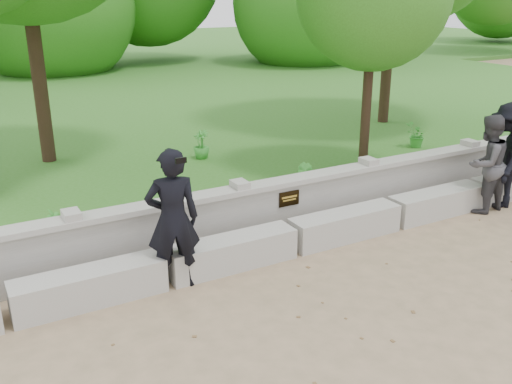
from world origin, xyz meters
TOP-DOWN VIEW (x-y plane):
  - ground at (0.00, 0.00)m, footprint 80.00×80.00m
  - lawn at (0.00, 14.00)m, footprint 40.00×22.00m
  - concrete_bench at (0.00, 1.90)m, footprint 11.90×0.45m
  - parapet_wall at (0.00, 2.60)m, footprint 12.50×0.35m
  - man_main at (-1.90, 1.80)m, footprint 0.78×0.71m
  - visitor_left at (3.85, 1.67)m, footprint 0.90×0.73m
  - visitor_mid at (4.41, 1.70)m, footprint 1.38×1.33m
  - shrub_a at (-3.10, 3.40)m, footprint 0.32×0.32m
  - shrub_b at (1.16, 3.30)m, footprint 0.29×0.35m
  - shrub_c at (5.28, 4.77)m, footprint 0.57×0.51m
  - shrub_d at (0.55, 6.38)m, footprint 0.43×0.45m

SIDE VIEW (x-z plane):
  - ground at x=0.00m, z-range 0.00..0.00m
  - lawn at x=0.00m, z-range 0.00..0.25m
  - concrete_bench at x=0.00m, z-range 0.00..0.45m
  - parapet_wall at x=0.00m, z-range 0.01..0.91m
  - shrub_a at x=-3.10m, z-range 0.25..0.77m
  - shrub_c at x=5.28m, z-range 0.25..0.82m
  - shrub_b at x=1.16m, z-range 0.25..0.84m
  - shrub_d at x=0.55m, z-range 0.25..0.87m
  - visitor_left at x=3.85m, z-range 0.00..1.74m
  - visitor_mid at x=4.41m, z-range 0.00..1.89m
  - man_main at x=-1.90m, z-range 0.00..1.90m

